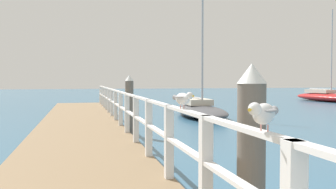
% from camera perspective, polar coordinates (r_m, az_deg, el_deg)
% --- Properties ---
extents(pier_deck, '(2.64, 24.40, 0.46)m').
position_cam_1_polar(pier_deck, '(11.91, -13.14, -5.84)').
color(pier_deck, '#846B4C').
rests_on(pier_deck, ground_plane).
extents(pier_railing, '(0.12, 22.92, 1.07)m').
position_cam_1_polar(pier_railing, '(11.89, -7.19, -1.50)').
color(pier_railing, white).
rests_on(pier_railing, pier_deck).
extents(dock_piling_near, '(0.29, 0.29, 2.05)m').
position_cam_1_polar(dock_piling_near, '(3.86, 12.46, -10.61)').
color(dock_piling_near, '#6B6056').
rests_on(dock_piling_near, ground_plane).
extents(dock_piling_far, '(0.29, 0.29, 2.05)m').
position_cam_1_polar(dock_piling_far, '(12.73, -5.87, -1.62)').
color(dock_piling_far, '#6B6056').
rests_on(dock_piling_far, ground_plane).
extents(seagull_foreground, '(0.38, 0.35, 0.21)m').
position_cam_1_polar(seagull_foreground, '(2.72, 14.26, -2.67)').
color(seagull_foreground, white).
rests_on(seagull_foreground, pier_railing).
extents(seagull_background, '(0.22, 0.47, 0.21)m').
position_cam_1_polar(seagull_background, '(4.71, 2.27, -0.55)').
color(seagull_background, white).
rests_on(seagull_background, pier_railing).
extents(boat_1, '(2.99, 7.76, 7.90)m').
position_cam_1_polar(boat_1, '(35.60, 22.94, -0.30)').
color(boat_1, red).
rests_on(boat_1, ground_plane).
extents(boat_3, '(2.45, 6.21, 6.24)m').
position_cam_1_polar(boat_3, '(19.20, 4.90, -2.34)').
color(boat_3, '#4C4C51').
rests_on(boat_3, ground_plane).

